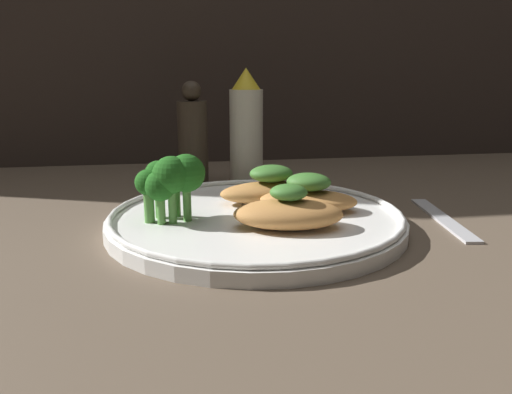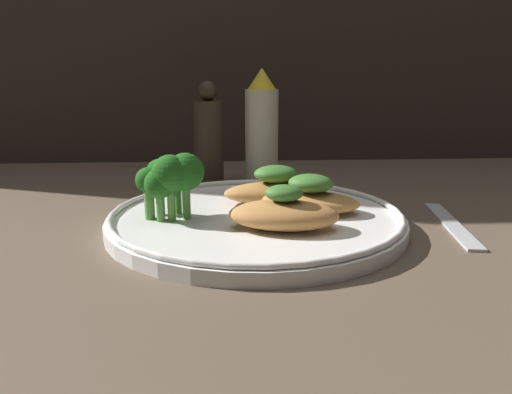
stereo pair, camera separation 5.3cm
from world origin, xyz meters
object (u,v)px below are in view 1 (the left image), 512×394
Objects in this scene: plate at (256,219)px; broccoli_bunch at (171,178)px; sauce_bottle at (246,130)px; pepper_grinder at (193,139)px.

plate is 4.47× the size of broccoli_bunch.
sauce_bottle is 7.89cm from pepper_grinder.
broccoli_bunch is 22.72cm from pepper_grinder.
broccoli_bunch is at bearing -98.09° from pepper_grinder.
pepper_grinder is (-5.60, 21.76, 5.77)cm from plate.
plate is at bearing 4.62° from broccoli_bunch.
plate is 1.88× the size of sauce_bottle.
sauce_bottle is 1.12× the size of pepper_grinder.
pepper_grinder reaches higher than plate.
broccoli_bunch is at bearing -116.04° from sauce_bottle.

